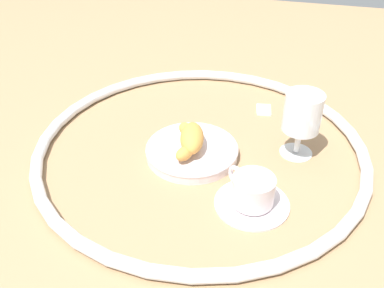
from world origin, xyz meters
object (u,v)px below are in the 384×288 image
(coffee_cup_near, at_px, (252,193))
(juice_glass_left, at_px, (302,115))
(sugar_packet, at_px, (264,109))
(pastry_plate, at_px, (192,151))
(croissant_large, at_px, (190,139))

(coffee_cup_near, height_order, juice_glass_left, juice_glass_left)
(juice_glass_left, relative_size, sugar_packet, 2.80)
(pastry_plate, distance_m, juice_glass_left, 0.23)
(croissant_large, xyz_separation_m, coffee_cup_near, (-0.11, -0.14, -0.02))
(croissant_large, relative_size, sugar_packet, 2.68)
(coffee_cup_near, bearing_deg, croissant_large, 51.39)
(sugar_packet, bearing_deg, juice_glass_left, -159.39)
(coffee_cup_near, height_order, sugar_packet, coffee_cup_near)
(coffee_cup_near, relative_size, sugar_packet, 2.72)
(coffee_cup_near, relative_size, juice_glass_left, 0.97)
(pastry_plate, relative_size, sugar_packet, 3.85)
(coffee_cup_near, bearing_deg, sugar_packet, 2.87)
(pastry_plate, height_order, juice_glass_left, juice_glass_left)
(pastry_plate, xyz_separation_m, croissant_large, (-0.00, 0.00, 0.03))
(pastry_plate, bearing_deg, croissant_large, 102.27)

